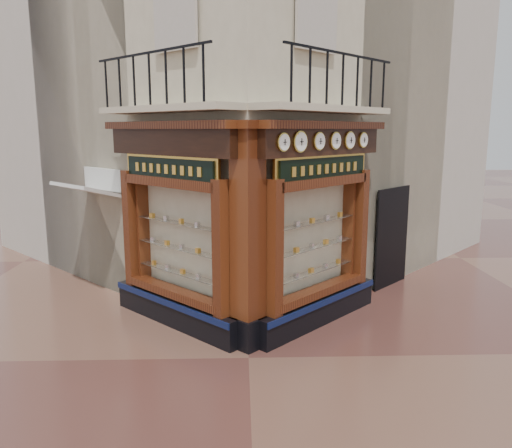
{
  "coord_description": "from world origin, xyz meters",
  "views": [
    {
      "loc": [
        -0.12,
        -7.92,
        3.82
      ],
      "look_at": [
        0.19,
        2.0,
        1.95
      ],
      "focal_mm": 35.0,
      "sensor_mm": 36.0,
      "label": 1
    }
  ],
  "objects_px": {
    "clock_f": "(363,140)",
    "clock_b": "(300,142)",
    "clock_d": "(335,141)",
    "clock_a": "(283,142)",
    "signboard_left": "(169,169)",
    "corner_pilaster": "(248,240)",
    "clock_e": "(350,140)",
    "signboard_right": "(324,169)",
    "clock_c": "(319,141)",
    "awning": "(93,295)"
  },
  "relations": [
    {
      "from": "clock_f",
      "to": "awning",
      "type": "relative_size",
      "value": 0.2
    },
    {
      "from": "clock_b",
      "to": "clock_d",
      "type": "bearing_deg",
      "value": -0.0
    },
    {
      "from": "clock_c",
      "to": "awning",
      "type": "distance_m",
      "value": 6.51
    },
    {
      "from": "corner_pilaster",
      "to": "clock_a",
      "type": "distance_m",
      "value": 1.78
    },
    {
      "from": "clock_b",
      "to": "clock_c",
      "type": "xyz_separation_m",
      "value": [
        0.39,
        0.39,
        0.0
      ]
    },
    {
      "from": "clock_c",
      "to": "clock_f",
      "type": "bearing_deg",
      "value": -0.0
    },
    {
      "from": "clock_d",
      "to": "awning",
      "type": "height_order",
      "value": "clock_d"
    },
    {
      "from": "clock_b",
      "to": "clock_d",
      "type": "xyz_separation_m",
      "value": [
        0.76,
        0.76,
        0.0
      ]
    },
    {
      "from": "corner_pilaster",
      "to": "clock_b",
      "type": "relative_size",
      "value": 10.64
    },
    {
      "from": "signboard_left",
      "to": "signboard_right",
      "type": "distance_m",
      "value": 2.92
    },
    {
      "from": "clock_c",
      "to": "signboard_right",
      "type": "height_order",
      "value": "clock_c"
    },
    {
      "from": "clock_b",
      "to": "awning",
      "type": "bearing_deg",
      "value": 105.2
    },
    {
      "from": "corner_pilaster",
      "to": "clock_e",
      "type": "bearing_deg",
      "value": -9.94
    },
    {
      "from": "corner_pilaster",
      "to": "clock_f",
      "type": "distance_m",
      "value": 3.4
    },
    {
      "from": "clock_a",
      "to": "clock_f",
      "type": "xyz_separation_m",
      "value": [
        1.78,
        1.78,
        0.0
      ]
    },
    {
      "from": "clock_b",
      "to": "signboard_left",
      "type": "bearing_deg",
      "value": 118.63
    },
    {
      "from": "clock_e",
      "to": "clock_f",
      "type": "height_order",
      "value": "clock_e"
    },
    {
      "from": "corner_pilaster",
      "to": "clock_c",
      "type": "bearing_deg",
      "value": -16.65
    },
    {
      "from": "signboard_left",
      "to": "signboard_right",
      "type": "bearing_deg",
      "value": -135.0
    },
    {
      "from": "clock_e",
      "to": "signboard_left",
      "type": "height_order",
      "value": "clock_e"
    },
    {
      "from": "clock_d",
      "to": "clock_e",
      "type": "relative_size",
      "value": 0.96
    },
    {
      "from": "signboard_right",
      "to": "clock_d",
      "type": "bearing_deg",
      "value": -29.23
    },
    {
      "from": "clock_d",
      "to": "clock_f",
      "type": "relative_size",
      "value": 1.06
    },
    {
      "from": "clock_e",
      "to": "signboard_left",
      "type": "bearing_deg",
      "value": 141.67
    },
    {
      "from": "clock_e",
      "to": "signboard_left",
      "type": "relative_size",
      "value": 0.18
    },
    {
      "from": "clock_d",
      "to": "signboard_left",
      "type": "xyz_separation_m",
      "value": [
        -3.14,
        -0.06,
        -0.52
      ]
    },
    {
      "from": "clock_d",
      "to": "clock_c",
      "type": "bearing_deg",
      "value": 180.0
    },
    {
      "from": "clock_f",
      "to": "clock_b",
      "type": "bearing_deg",
      "value": 180.0
    },
    {
      "from": "clock_e",
      "to": "clock_f",
      "type": "relative_size",
      "value": 1.11
    },
    {
      "from": "signboard_left",
      "to": "signboard_right",
      "type": "xyz_separation_m",
      "value": [
        2.92,
        0.0,
        0.0
      ]
    },
    {
      "from": "clock_a",
      "to": "awning",
      "type": "xyz_separation_m",
      "value": [
        -4.22,
        2.92,
        -3.62
      ]
    },
    {
      "from": "corner_pilaster",
      "to": "awning",
      "type": "relative_size",
      "value": 2.5
    },
    {
      "from": "clock_a",
      "to": "awning",
      "type": "relative_size",
      "value": 0.2
    },
    {
      "from": "clock_e",
      "to": "clock_d",
      "type": "bearing_deg",
      "value": -180.0
    },
    {
      "from": "corner_pilaster",
      "to": "clock_d",
      "type": "distance_m",
      "value": 2.6
    },
    {
      "from": "clock_c",
      "to": "awning",
      "type": "bearing_deg",
      "value": 110.9
    },
    {
      "from": "corner_pilaster",
      "to": "awning",
      "type": "distance_m",
      "value": 5.04
    },
    {
      "from": "corner_pilaster",
      "to": "signboard_right",
      "type": "height_order",
      "value": "corner_pilaster"
    },
    {
      "from": "clock_a",
      "to": "signboard_left",
      "type": "distance_m",
      "value": 2.36
    },
    {
      "from": "corner_pilaster",
      "to": "signboard_right",
      "type": "relative_size",
      "value": 1.94
    },
    {
      "from": "clock_b",
      "to": "clock_f",
      "type": "height_order",
      "value": "clock_b"
    },
    {
      "from": "clock_f",
      "to": "signboard_left",
      "type": "height_order",
      "value": "clock_f"
    },
    {
      "from": "corner_pilaster",
      "to": "clock_e",
      "type": "distance_m",
      "value": 2.99
    },
    {
      "from": "corner_pilaster",
      "to": "clock_c",
      "type": "height_order",
      "value": "corner_pilaster"
    },
    {
      "from": "clock_c",
      "to": "signboard_left",
      "type": "xyz_separation_m",
      "value": [
        -2.77,
        0.31,
        -0.52
      ]
    },
    {
      "from": "clock_a",
      "to": "signboard_right",
      "type": "distance_m",
      "value": 1.43
    },
    {
      "from": "corner_pilaster",
      "to": "clock_c",
      "type": "relative_size",
      "value": 11.99
    },
    {
      "from": "clock_a",
      "to": "clock_e",
      "type": "height_order",
      "value": "clock_e"
    },
    {
      "from": "clock_a",
      "to": "awning",
      "type": "bearing_deg",
      "value": 100.33
    },
    {
      "from": "clock_b",
      "to": "clock_c",
      "type": "height_order",
      "value": "clock_b"
    }
  ]
}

